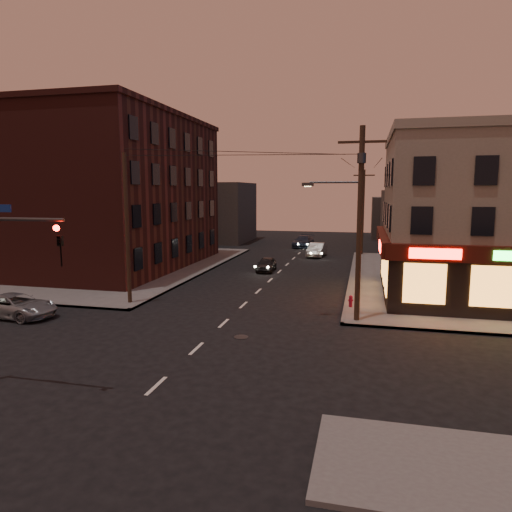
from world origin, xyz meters
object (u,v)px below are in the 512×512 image
(sedan_near, at_px, (266,264))
(sedan_mid, at_px, (317,250))
(fire_hydrant, at_px, (351,301))
(suv_cross, at_px, (16,306))
(sedan_far, at_px, (303,241))

(sedan_near, relative_size, sedan_mid, 0.80)
(sedan_near, distance_m, fire_hydrant, 13.73)
(suv_cross, distance_m, sedan_near, 20.33)
(sedan_near, xyz_separation_m, sedan_far, (0.84, 17.78, 0.11))
(suv_cross, bearing_deg, sedan_mid, -21.21)
(sedan_mid, xyz_separation_m, sedan_far, (-2.47, 7.77, -0.01))
(sedan_near, height_order, fire_hydrant, sedan_near)
(sedan_mid, bearing_deg, fire_hydrant, -74.26)
(sedan_mid, bearing_deg, sedan_far, 112.26)
(sedan_far, bearing_deg, sedan_near, -86.73)
(sedan_far, height_order, fire_hydrant, sedan_far)
(fire_hydrant, bearing_deg, sedan_far, 102.92)
(sedan_near, height_order, sedan_mid, sedan_mid)
(suv_cross, xyz_separation_m, fire_hydrant, (17.90, 6.03, -0.11))
(suv_cross, relative_size, fire_hydrant, 6.65)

